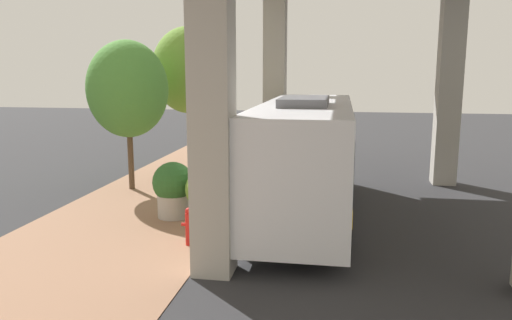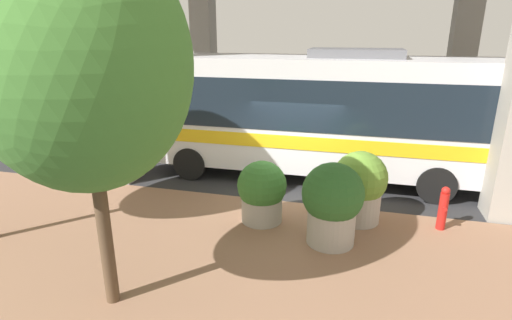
{
  "view_description": "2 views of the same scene",
  "coord_description": "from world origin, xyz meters",
  "px_view_note": "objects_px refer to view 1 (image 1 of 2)",
  "views": [
    {
      "loc": [
        3.29,
        -15.85,
        4.65
      ],
      "look_at": [
        0.81,
        -1.33,
        1.96
      ],
      "focal_mm": 35.0,
      "sensor_mm": 36.0,
      "label": 1
    },
    {
      "loc": [
        -9.59,
        -1.62,
        4.34
      ],
      "look_at": [
        0.6,
        1.05,
        0.91
      ],
      "focal_mm": 28.0,
      "sensor_mm": 36.0,
      "label": 2
    }
  ],
  "objects_px": {
    "planter_front": "(206,196)",
    "street_tree_far": "(188,70)",
    "planter_back": "(173,189)",
    "bus": "(306,152)",
    "fire_hydrant": "(189,226)",
    "planter_middle": "(207,183)",
    "street_tree_near": "(128,89)"
  },
  "relations": [
    {
      "from": "planter_back",
      "to": "planter_front",
      "type": "bearing_deg",
      "value": -23.64
    },
    {
      "from": "planter_middle",
      "to": "planter_back",
      "type": "relative_size",
      "value": 0.83
    },
    {
      "from": "planter_middle",
      "to": "street_tree_far",
      "type": "distance_m",
      "value": 7.06
    },
    {
      "from": "planter_middle",
      "to": "street_tree_near",
      "type": "relative_size",
      "value": 0.26
    },
    {
      "from": "fire_hydrant",
      "to": "planter_back",
      "type": "relative_size",
      "value": 0.58
    },
    {
      "from": "bus",
      "to": "street_tree_near",
      "type": "bearing_deg",
      "value": 160.05
    },
    {
      "from": "planter_front",
      "to": "planter_middle",
      "type": "xyz_separation_m",
      "value": [
        -0.59,
        2.19,
        -0.14
      ]
    },
    {
      "from": "planter_front",
      "to": "street_tree_far",
      "type": "relative_size",
      "value": 0.26
    },
    {
      "from": "planter_front",
      "to": "fire_hydrant",
      "type": "bearing_deg",
      "value": -89.1
    },
    {
      "from": "planter_middle",
      "to": "street_tree_near",
      "type": "bearing_deg",
      "value": 153.94
    },
    {
      "from": "planter_front",
      "to": "street_tree_far",
      "type": "distance_m",
      "value": 8.98
    },
    {
      "from": "planter_back",
      "to": "street_tree_near",
      "type": "bearing_deg",
      "value": 130.42
    },
    {
      "from": "planter_front",
      "to": "planter_middle",
      "type": "bearing_deg",
      "value": 105.04
    },
    {
      "from": "fire_hydrant",
      "to": "street_tree_near",
      "type": "distance_m",
      "value": 7.84
    },
    {
      "from": "planter_front",
      "to": "planter_back",
      "type": "xyz_separation_m",
      "value": [
        -1.22,
        0.53,
        0.06
      ]
    },
    {
      "from": "bus",
      "to": "street_tree_far",
      "type": "distance_m",
      "value": 8.88
    },
    {
      "from": "planter_front",
      "to": "planter_back",
      "type": "bearing_deg",
      "value": 156.36
    },
    {
      "from": "bus",
      "to": "street_tree_far",
      "type": "xyz_separation_m",
      "value": [
        -5.75,
        6.28,
        2.51
      ]
    },
    {
      "from": "fire_hydrant",
      "to": "planter_middle",
      "type": "xyz_separation_m",
      "value": [
        -0.62,
        4.05,
        0.22
      ]
    },
    {
      "from": "planter_front",
      "to": "bus",
      "type": "bearing_deg",
      "value": 25.56
    },
    {
      "from": "bus",
      "to": "street_tree_near",
      "type": "distance_m",
      "value": 7.63
    },
    {
      "from": "planter_front",
      "to": "planter_middle",
      "type": "distance_m",
      "value": 2.27
    },
    {
      "from": "fire_hydrant",
      "to": "street_tree_near",
      "type": "bearing_deg",
      "value": 125.58
    },
    {
      "from": "planter_back",
      "to": "street_tree_far",
      "type": "height_order",
      "value": "street_tree_far"
    },
    {
      "from": "planter_back",
      "to": "planter_middle",
      "type": "bearing_deg",
      "value": 69.2
    },
    {
      "from": "bus",
      "to": "planter_back",
      "type": "relative_size",
      "value": 5.73
    },
    {
      "from": "planter_front",
      "to": "street_tree_near",
      "type": "height_order",
      "value": "street_tree_near"
    },
    {
      "from": "fire_hydrant",
      "to": "street_tree_far",
      "type": "xyz_separation_m",
      "value": [
        -2.9,
        9.52,
        4.06
      ]
    },
    {
      "from": "planter_front",
      "to": "planter_middle",
      "type": "relative_size",
      "value": 1.15
    },
    {
      "from": "fire_hydrant",
      "to": "street_tree_far",
      "type": "relative_size",
      "value": 0.16
    },
    {
      "from": "planter_back",
      "to": "street_tree_near",
      "type": "xyz_separation_m",
      "value": [
        -2.87,
        3.37,
        2.95
      ]
    },
    {
      "from": "bus",
      "to": "planter_front",
      "type": "bearing_deg",
      "value": -154.44
    }
  ]
}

